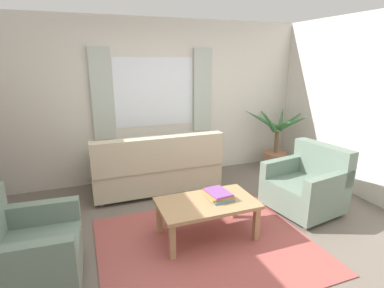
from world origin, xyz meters
name	(u,v)px	position (x,y,z in m)	size (l,w,h in m)	color
ground_plane	(206,245)	(0.00, 0.00, 0.00)	(6.24, 6.24, 0.00)	#6B6056
wall_back	(154,101)	(0.00, 2.26, 1.30)	(5.32, 0.12, 2.60)	silver
window_with_curtains	(155,92)	(0.00, 2.18, 1.45)	(1.98, 0.07, 1.40)	white
area_rug	(206,245)	(0.00, 0.00, 0.01)	(2.29, 1.93, 0.01)	#9E4C47
couch	(156,168)	(-0.16, 1.59, 0.37)	(1.90, 0.82, 0.92)	#BCB293
armchair_left	(23,252)	(-1.74, -0.01, 0.35)	(0.86, 0.88, 0.88)	slate
armchair_right	(307,185)	(1.58, 0.29, 0.35)	(0.95, 0.96, 0.88)	slate
coffee_table	(207,206)	(0.07, 0.16, 0.38)	(1.10, 0.64, 0.44)	#A87F56
book_stack_on_table	(218,195)	(0.23, 0.21, 0.48)	(0.28, 0.33, 0.08)	#5B8E93
potted_plant	(276,144)	(2.15, 1.78, 0.48)	(1.11, 1.04, 1.18)	#9E6B4C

